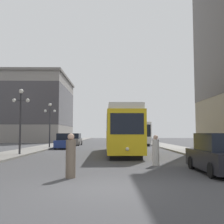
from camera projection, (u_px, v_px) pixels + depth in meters
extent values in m
plane|color=#424244|center=(104.00, 188.00, 8.97)|extent=(200.00, 200.00, 0.00)
cube|color=gray|center=(64.00, 143.00, 48.77)|extent=(3.11, 120.00, 0.15)
cube|color=gray|center=(153.00, 143.00, 48.92)|extent=(3.11, 120.00, 0.15)
cube|color=black|center=(121.00, 152.00, 24.50)|extent=(2.41, 12.61, 0.35)
cube|color=gold|center=(121.00, 132.00, 24.63)|extent=(2.82, 13.71, 3.10)
cube|color=black|center=(121.00, 125.00, 24.69)|extent=(2.84, 13.17, 1.08)
cube|color=silver|center=(121.00, 113.00, 24.77)|extent=(2.60, 13.44, 0.44)
cube|color=black|center=(127.00, 124.00, 17.88)|extent=(2.21, 0.11, 1.40)
sphere|color=#F2EACC|center=(127.00, 149.00, 17.68)|extent=(0.24, 0.24, 0.24)
cube|color=black|center=(137.00, 144.00, 44.26)|extent=(2.39, 11.15, 0.35)
cube|color=silver|center=(137.00, 133.00, 44.39)|extent=(2.79, 12.12, 3.10)
cube|color=black|center=(137.00, 130.00, 44.43)|extent=(2.81, 11.64, 1.30)
cube|color=black|center=(143.00, 131.00, 38.42)|extent=(2.31, 0.12, 1.71)
cylinder|color=black|center=(67.00, 144.00, 40.34)|extent=(0.21, 0.65, 0.64)
cylinder|color=black|center=(71.00, 143.00, 43.08)|extent=(0.21, 0.65, 0.64)
cylinder|color=black|center=(79.00, 144.00, 40.29)|extent=(0.21, 0.65, 0.64)
cylinder|color=black|center=(81.00, 143.00, 43.03)|extent=(0.21, 0.65, 0.64)
cube|color=slate|center=(75.00, 141.00, 41.71)|extent=(1.98, 4.51, 0.84)
cube|color=black|center=(75.00, 136.00, 41.88)|extent=(1.68, 2.51, 0.80)
cylinder|color=black|center=(55.00, 147.00, 30.94)|extent=(0.19, 0.64, 0.64)
cylinder|color=black|center=(59.00, 146.00, 33.54)|extent=(0.19, 0.64, 0.64)
cylinder|color=black|center=(70.00, 147.00, 30.98)|extent=(0.19, 0.64, 0.64)
cylinder|color=black|center=(73.00, 146.00, 33.57)|extent=(0.19, 0.64, 0.64)
cube|color=navy|center=(64.00, 144.00, 32.28)|extent=(1.85, 4.23, 0.84)
cube|color=black|center=(65.00, 137.00, 32.45)|extent=(1.61, 2.33, 0.80)
cylinder|color=black|center=(191.00, 163.00, 13.84)|extent=(0.19, 0.64, 0.64)
cylinder|color=black|center=(212.00, 170.00, 11.01)|extent=(0.19, 0.64, 0.64)
cube|color=black|center=(219.00, 160.00, 12.45)|extent=(1.84, 4.60, 0.84)
cube|color=black|center=(219.00, 142.00, 12.40)|extent=(1.61, 2.54, 0.80)
cylinder|color=#6B5B4C|center=(71.00, 159.00, 11.16)|extent=(0.40, 0.40, 1.54)
sphere|color=tan|center=(71.00, 137.00, 11.23)|extent=(0.28, 0.28, 0.28)
cylinder|color=beige|center=(156.00, 152.00, 15.35)|extent=(0.39, 0.39, 1.47)
sphere|color=tan|center=(156.00, 137.00, 15.42)|extent=(0.26, 0.26, 0.26)
cylinder|color=#333338|center=(20.00, 123.00, 22.12)|extent=(0.16, 0.16, 4.95)
sphere|color=white|center=(21.00, 91.00, 22.33)|extent=(0.36, 0.36, 0.36)
sphere|color=white|center=(14.00, 100.00, 22.27)|extent=(0.31, 0.31, 0.31)
sphere|color=white|center=(28.00, 100.00, 22.28)|extent=(0.31, 0.31, 0.31)
cube|color=#333338|center=(21.00, 100.00, 22.27)|extent=(1.10, 0.06, 0.06)
cylinder|color=#333338|center=(50.00, 127.00, 33.02)|extent=(0.16, 0.16, 4.99)
sphere|color=white|center=(50.00, 105.00, 33.23)|extent=(0.36, 0.36, 0.36)
sphere|color=white|center=(45.00, 111.00, 33.16)|extent=(0.31, 0.31, 0.31)
sphere|color=white|center=(55.00, 111.00, 33.17)|extent=(0.31, 0.31, 0.31)
cube|color=#333338|center=(50.00, 111.00, 33.17)|extent=(1.10, 0.06, 0.06)
cube|color=gray|center=(37.00, 111.00, 62.50)|extent=(13.87, 20.39, 14.10)
cube|color=#423F43|center=(37.00, 107.00, 62.55)|extent=(13.91, 20.43, 8.46)
cube|color=slate|center=(37.00, 79.00, 63.07)|extent=(14.47, 20.99, 0.50)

